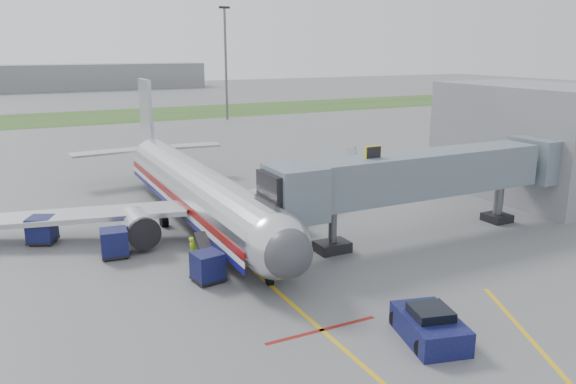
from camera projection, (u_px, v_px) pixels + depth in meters
name	position (u px, v px, depth m)	size (l,w,h in m)	color
ground	(285.00, 298.00, 30.47)	(400.00, 400.00, 0.00)	#565659
grass_strip	(78.00, 118.00, 108.33)	(300.00, 25.00, 0.01)	#2D4C1E
apron_markings	(361.00, 365.00, 24.06)	(21.52, 50.00, 0.01)	gold
airliner	(197.00, 189.00, 43.00)	(32.10, 35.67, 10.25)	silver
jet_bridge	(418.00, 176.00, 39.27)	(25.30, 4.00, 6.90)	slate
terminal	(532.00, 141.00, 50.91)	(10.00, 16.00, 10.00)	slate
light_mast_right	(226.00, 61.00, 103.53)	(2.00, 0.44, 20.40)	#595B60
distant_terminal	(10.00, 78.00, 172.20)	(120.00, 14.00, 8.00)	slate
pushback_tug	(430.00, 327.00, 25.95)	(3.27, 4.37, 1.63)	black
baggage_cart_a	(114.00, 243.00, 36.23)	(1.88, 1.88, 1.85)	black
baggage_cart_b	(42.00, 230.00, 38.81)	(2.31, 2.31, 1.88)	black
baggage_cart_c	(208.00, 267.00, 32.43)	(1.86, 1.86, 1.76)	black
belt_loader	(208.00, 264.00, 34.00)	(1.60, 3.92, 1.87)	black
ground_power_cart	(295.00, 232.00, 39.28)	(1.93, 1.67, 1.30)	yellow
ramp_worker	(193.00, 251.00, 34.86)	(0.67, 0.44, 1.84)	#9FCD18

